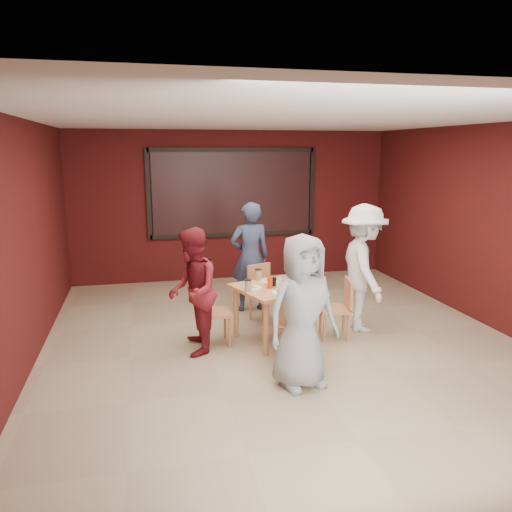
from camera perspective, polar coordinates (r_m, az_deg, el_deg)
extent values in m
plane|color=tan|center=(6.52, 3.19, -9.96)|extent=(7.00, 7.00, 0.00)
cube|color=black|center=(9.43, -2.62, 7.23)|extent=(3.00, 0.02, 1.50)
cube|color=tan|center=(6.41, 2.14, -3.70)|extent=(1.15, 1.15, 0.04)
cylinder|color=tan|center=(6.63, -2.29, -6.41)|extent=(0.07, 0.07, 0.68)
cylinder|color=tan|center=(7.00, 2.97, -5.42)|extent=(0.07, 0.07, 0.68)
cylinder|color=tan|center=(6.04, 1.13, -8.29)|extent=(0.07, 0.07, 0.68)
cylinder|color=tan|center=(6.44, 6.66, -7.06)|extent=(0.07, 0.07, 0.68)
cylinder|color=white|center=(6.13, 2.86, -4.18)|extent=(0.23, 0.23, 0.01)
cone|color=#ECBA53|center=(6.13, 2.86, -4.05)|extent=(0.21, 0.21, 0.02)
cylinder|color=beige|center=(6.07, 4.24, -3.75)|extent=(0.09, 0.09, 0.14)
cylinder|color=black|center=(6.05, 4.25, -3.06)|extent=(0.09, 0.09, 0.01)
cylinder|color=white|center=(6.67, 1.49, -2.84)|extent=(0.23, 0.23, 0.01)
cone|color=#ECBA53|center=(6.67, 1.49, -2.71)|extent=(0.21, 0.21, 0.02)
cylinder|color=beige|center=(6.71, 0.26, -2.18)|extent=(0.09, 0.09, 0.14)
cylinder|color=black|center=(6.69, 0.26, -1.55)|extent=(0.09, 0.09, 0.01)
cylinder|color=white|center=(6.33, -0.38, -3.64)|extent=(0.23, 0.23, 0.01)
cone|color=#ECBA53|center=(6.33, -0.38, -3.51)|extent=(0.21, 0.21, 0.02)
cylinder|color=beige|center=(6.18, -0.92, -3.43)|extent=(0.09, 0.09, 0.14)
cylinder|color=black|center=(6.16, -0.92, -2.75)|extent=(0.09, 0.09, 0.01)
cylinder|color=white|center=(6.48, 4.61, -3.32)|extent=(0.23, 0.23, 0.01)
cone|color=#ECBA53|center=(6.48, 4.61, -3.19)|extent=(0.21, 0.21, 0.02)
cylinder|color=beige|center=(6.61, 5.02, -2.45)|extent=(0.09, 0.09, 0.14)
cylinder|color=black|center=(6.59, 5.03, -1.81)|extent=(0.09, 0.09, 0.01)
cylinder|color=white|center=(6.38, 2.88, -3.13)|extent=(0.06, 0.06, 0.10)
cylinder|color=white|center=(6.32, 2.50, -3.33)|extent=(0.05, 0.05, 0.08)
cylinder|color=#B43A0C|center=(6.32, 1.59, -3.06)|extent=(0.07, 0.07, 0.15)
cube|color=black|center=(6.43, 1.82, -2.95)|extent=(0.13, 0.09, 0.11)
cube|color=#BE774A|center=(5.84, 4.85, -7.81)|extent=(0.59, 0.59, 0.04)
cylinder|color=#BE774A|center=(6.09, 6.67, -9.43)|extent=(0.04, 0.04, 0.44)
cylinder|color=#BE774A|center=(6.11, 3.19, -9.29)|extent=(0.04, 0.04, 0.44)
cylinder|color=#BE774A|center=(5.75, 6.53, -10.76)|extent=(0.04, 0.04, 0.44)
cylinder|color=#BE774A|center=(5.77, 2.84, -10.60)|extent=(0.04, 0.04, 0.44)
cube|color=#BE774A|center=(5.56, 4.75, -6.02)|extent=(0.43, 0.20, 0.43)
cube|color=#BE774A|center=(7.21, 1.12, -4.37)|extent=(0.51, 0.51, 0.04)
cylinder|color=#BE774A|center=(7.06, 0.81, -6.52)|extent=(0.03, 0.03, 0.38)
cylinder|color=#BE774A|center=(7.24, 2.88, -6.05)|extent=(0.03, 0.03, 0.38)
cylinder|color=#BE774A|center=(7.31, -0.63, -5.86)|extent=(0.03, 0.03, 0.38)
cylinder|color=#BE774A|center=(7.48, 1.40, -5.44)|extent=(0.03, 0.03, 0.38)
cube|color=#BE774A|center=(7.29, 0.32, -2.35)|extent=(0.38, 0.17, 0.37)
cube|color=#BE774A|center=(6.38, -4.80, -6.48)|extent=(0.41, 0.41, 0.04)
cylinder|color=#BE774A|center=(6.33, -3.05, -8.72)|extent=(0.03, 0.03, 0.40)
cylinder|color=#BE774A|center=(6.63, -3.55, -7.73)|extent=(0.03, 0.03, 0.40)
cylinder|color=#BE774A|center=(6.28, -6.04, -8.93)|extent=(0.03, 0.03, 0.40)
cylinder|color=#BE774A|center=(6.59, -6.40, -7.92)|extent=(0.03, 0.03, 0.40)
cube|color=#BE774A|center=(6.29, -6.50, -4.58)|extent=(0.03, 0.41, 0.39)
cube|color=#BE774A|center=(6.65, 8.98, -6.02)|extent=(0.45, 0.45, 0.04)
cylinder|color=#BE774A|center=(6.84, 7.38, -7.30)|extent=(0.03, 0.03, 0.38)
cylinder|color=#BE774A|center=(6.55, 7.84, -8.19)|extent=(0.03, 0.03, 0.38)
cylinder|color=#BE774A|center=(6.89, 9.95, -7.21)|extent=(0.03, 0.03, 0.38)
cylinder|color=#BE774A|center=(6.61, 10.52, -8.09)|extent=(0.03, 0.03, 0.38)
cube|color=#BE774A|center=(6.63, 10.52, -4.17)|extent=(0.10, 0.38, 0.37)
imported|color=gray|center=(5.18, 5.30, -6.35)|extent=(0.89, 0.68, 1.62)
imported|color=#313957|center=(7.60, -0.69, -0.11)|extent=(0.62, 0.42, 1.68)
imported|color=maroon|center=(6.06, -7.23, -4.03)|extent=(0.65, 0.80, 1.54)
imported|color=silver|center=(6.92, 12.18, -1.36)|extent=(0.77, 1.19, 1.74)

